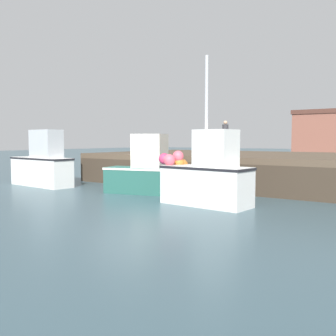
% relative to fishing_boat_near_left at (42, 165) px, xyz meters
% --- Properties ---
extents(ground, '(120.00, 160.00, 0.10)m').
position_rel_fishing_boat_near_left_xyz_m(ground, '(4.59, 0.24, -1.06)').
color(ground, '#38515B').
extents(pier, '(14.86, 8.77, 1.47)m').
position_rel_fishing_boat_near_left_xyz_m(pier, '(7.27, 6.36, 0.23)').
color(pier, brown).
rests_on(pier, ground).
extents(fishing_boat_near_left, '(3.72, 1.36, 2.62)m').
position_rel_fishing_boat_near_left_xyz_m(fishing_boat_near_left, '(0.00, 0.00, 0.00)').
color(fishing_boat_near_left, silver).
rests_on(fishing_boat_near_left, ground).
extents(fishing_boat_near_right, '(3.14, 1.80, 2.40)m').
position_rel_fishing_boat_near_left_xyz_m(fishing_boat_near_right, '(5.45, 0.74, -0.09)').
color(fishing_boat_near_right, '#23564C').
rests_on(fishing_boat_near_right, ground).
extents(fishing_boat_mid, '(3.38, 1.53, 4.88)m').
position_rel_fishing_boat_near_left_xyz_m(fishing_boat_mid, '(8.87, -0.30, -0.01)').
color(fishing_boat_mid, silver).
rests_on(fishing_boat_mid, ground).
extents(dockworker, '(0.34, 0.34, 1.77)m').
position_rel_fishing_boat_near_left_xyz_m(dockworker, '(5.36, 8.19, 1.35)').
color(dockworker, '#2D3342').
rests_on(dockworker, pier).
extents(warehouse, '(6.84, 5.85, 5.61)m').
position_rel_fishing_boat_near_left_xyz_m(warehouse, '(4.42, 36.88, 1.82)').
color(warehouse, brown).
rests_on(warehouse, ground).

